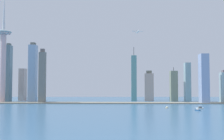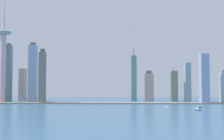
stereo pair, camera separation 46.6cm
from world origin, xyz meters
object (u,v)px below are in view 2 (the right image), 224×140
(skyscraper_7, at_px, (42,77))
(observation_tower, at_px, (3,52))
(boat_0, at_px, (198,110))
(skyscraper_3, at_px, (23,85))
(airplane, at_px, (138,32))
(skyscraper_1, at_px, (187,82))
(skyscraper_6, at_px, (33,73))
(skyscraper_10, at_px, (149,87))
(boat_1, at_px, (200,108))
(skyscraper_0, at_px, (134,78))
(skyscraper_5, at_px, (204,79))
(boat_3, at_px, (167,108))
(skyscraper_9, at_px, (174,86))
(skyscraper_2, at_px, (8,73))

(skyscraper_7, bearing_deg, observation_tower, 174.25)
(skyscraper_7, xyz_separation_m, boat_0, (343.05, -180.30, -66.15))
(skyscraper_3, height_order, airplane, airplane)
(skyscraper_1, distance_m, skyscraper_6, 431.97)
(skyscraper_10, bearing_deg, boat_1, -73.28)
(skyscraper_0, xyz_separation_m, airplane, (6.03, -76.62, 121.31))
(observation_tower, bearing_deg, skyscraper_5, -1.30)
(skyscraper_3, bearing_deg, boat_3, -31.11)
(skyscraper_9, xyz_separation_m, skyscraper_10, (-67.76, 16.77, -1.58))
(skyscraper_10, height_order, airplane, airplane)
(skyscraper_6, relative_size, boat_1, 10.02)
(skyscraper_2, bearing_deg, skyscraper_6, -7.71)
(skyscraper_3, bearing_deg, skyscraper_7, -48.27)
(skyscraper_3, bearing_deg, observation_tower, -104.84)
(skyscraper_0, relative_size, skyscraper_10, 1.78)
(skyscraper_2, relative_size, boat_0, 15.31)
(skyscraper_0, relative_size, skyscraper_7, 1.12)
(skyscraper_10, distance_m, boat_1, 254.37)
(observation_tower, bearing_deg, skyscraper_7, -5.75)
(skyscraper_0, relative_size, boat_3, 11.73)
(skyscraper_6, xyz_separation_m, airplane, (284.63, -19.57, 108.70))
(skyscraper_9, height_order, boat_3, skyscraper_9)
(boat_3, bearing_deg, observation_tower, -90.90)
(observation_tower, bearing_deg, skyscraper_3, 75.16)
(skyscraper_2, height_order, skyscraper_9, skyscraper_2)
(skyscraper_7, height_order, boat_0, skyscraper_7)
(boat_3, bearing_deg, airplane, -143.92)
(skyscraper_0, relative_size, skyscraper_3, 1.66)
(skyscraper_5, xyz_separation_m, skyscraper_10, (-127.67, 96.43, -21.28))
(skyscraper_5, bearing_deg, boat_3, -131.93)
(observation_tower, relative_size, airplane, 8.74)
(observation_tower, height_order, boat_0, observation_tower)
(skyscraper_5, height_order, skyscraper_6, skyscraper_6)
(skyscraper_6, height_order, boat_1, skyscraper_6)
(skyscraper_2, height_order, airplane, airplane)
(skyscraper_6, distance_m, skyscraper_7, 53.67)
(skyscraper_9, height_order, airplane, airplane)
(observation_tower, bearing_deg, boat_3, -19.71)
(skyscraper_7, relative_size, boat_3, 10.50)
(airplane, bearing_deg, skyscraper_0, 178.44)
(boat_0, height_order, boat_1, boat_0)
(airplane, bearing_deg, skyscraper_7, -92.00)
(skyscraper_3, relative_size, skyscraper_9, 0.97)
(skyscraper_6, height_order, skyscraper_9, skyscraper_6)
(skyscraper_1, relative_size, skyscraper_7, 0.78)
(observation_tower, distance_m, skyscraper_5, 526.64)
(skyscraper_5, relative_size, skyscraper_9, 1.30)
(boat_0, bearing_deg, airplane, -10.54)
(skyscraper_3, distance_m, boat_0, 512.08)
(skyscraper_1, relative_size, skyscraper_6, 0.67)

